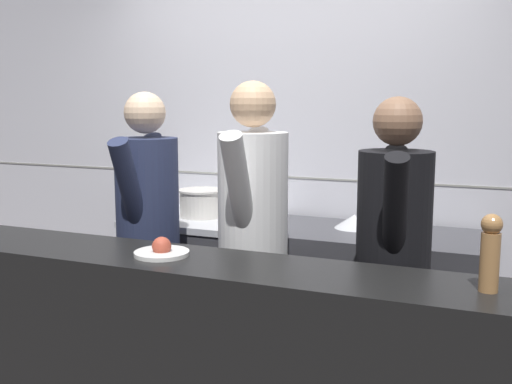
{
  "coord_description": "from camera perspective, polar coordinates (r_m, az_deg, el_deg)",
  "views": [
    {
      "loc": [
        1.33,
        -2.37,
        1.65
      ],
      "look_at": [
        0.06,
        0.68,
        1.15
      ],
      "focal_mm": 42.0,
      "sensor_mm": 36.0,
      "label": 1
    }
  ],
  "objects": [
    {
      "name": "stock_pot",
      "position": [
        3.87,
        -5.26,
        -0.97
      ],
      "size": [
        0.29,
        0.29,
        0.18
      ],
      "color": "beige",
      "rests_on": "oven_range"
    },
    {
      "name": "chef_sous",
      "position": [
        3.07,
        -0.29,
        -4.07
      ],
      "size": [
        0.39,
        0.77,
        1.75
      ],
      "rotation": [
        0.0,
        0.0,
        0.09
      ],
      "color": "black",
      "rests_on": "ground_plane"
    },
    {
      "name": "wall_back_tiled",
      "position": [
        4.02,
        3.2,
        3.6
      ],
      "size": [
        8.0,
        0.06,
        2.6
      ],
      "color": "silver",
      "rests_on": "ground_plane"
    },
    {
      "name": "pepper_mill",
      "position": [
        2.27,
        21.42,
        -5.26
      ],
      "size": [
        0.07,
        0.07,
        0.28
      ],
      "color": "#AD7A47",
      "rests_on": "pass_counter"
    },
    {
      "name": "chef_head_cook",
      "position": [
        3.38,
        -10.24,
        -3.54
      ],
      "size": [
        0.39,
        0.75,
        1.7
      ],
      "rotation": [
        0.0,
        0.0,
        0.14
      ],
      "color": "black",
      "rests_on": "ground_plane"
    },
    {
      "name": "pass_counter",
      "position": [
        2.73,
        -4.42,
        -16.67
      ],
      "size": [
        2.78,
        0.45,
        0.98
      ],
      "color": "black",
      "rests_on": "ground_plane"
    },
    {
      "name": "mixing_bowl_steel",
      "position": [
        3.62,
        9.34,
        -2.76
      ],
      "size": [
        0.23,
        0.23,
        0.08
      ],
      "color": "#B7BABF",
      "rests_on": "prep_counter"
    },
    {
      "name": "chef_line",
      "position": [
        2.85,
        12.9,
        -6.21
      ],
      "size": [
        0.39,
        0.73,
        1.67
      ],
      "rotation": [
        0.0,
        0.0,
        0.17
      ],
      "color": "black",
      "rests_on": "ground_plane"
    },
    {
      "name": "plated_dish_main",
      "position": [
        2.66,
        -8.97,
        -5.54
      ],
      "size": [
        0.24,
        0.24,
        0.08
      ],
      "color": "white",
      "rests_on": "pass_counter"
    },
    {
      "name": "prep_counter",
      "position": [
        3.65,
        10.64,
        -10.75
      ],
      "size": [
        1.26,
        0.65,
        0.9
      ],
      "color": "#38383D",
      "rests_on": "ground_plane"
    },
    {
      "name": "oven_range",
      "position": [
        4.0,
        -4.94,
        -8.77
      ],
      "size": [
        0.88,
        0.71,
        0.91
      ],
      "color": "#38383D",
      "rests_on": "ground_plane"
    }
  ]
}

